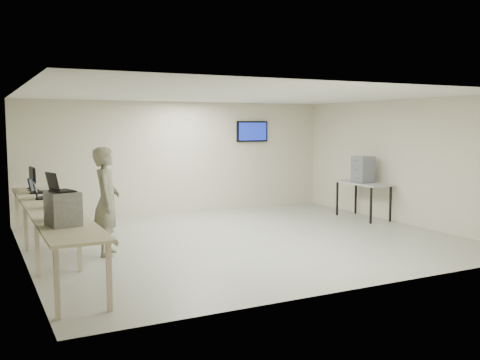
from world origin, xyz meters
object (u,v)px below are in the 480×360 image
equipment_box (63,209)px  soldier (107,201)px  workbench (50,211)px  side_table (363,185)px

equipment_box → soldier: size_ratio=0.24×
workbench → soldier: 0.92m
soldier → side_table: (6.27, 0.84, -0.14)m
equipment_box → soldier: 2.03m
soldier → side_table: soldier is taller
equipment_box → soldier: bearing=51.2°
side_table → workbench: bearing=-173.6°
side_table → equipment_box: bearing=-160.2°
workbench → soldier: soldier is taller
workbench → side_table: (7.19, 0.81, -0.03)m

